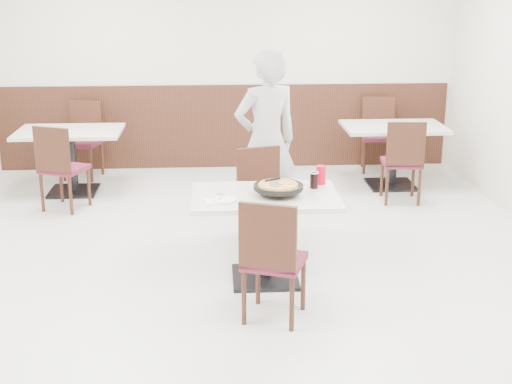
{
  "coord_description": "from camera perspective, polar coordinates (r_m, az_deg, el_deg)",
  "views": [
    {
      "loc": [
        -0.14,
        -5.78,
        2.47
      ],
      "look_at": [
        0.19,
        -0.3,
        0.79
      ],
      "focal_mm": 50.0,
      "sensor_mm": 36.0,
      "label": 1
    }
  ],
  "objects": [
    {
      "name": "pizza_pan",
      "position": [
        5.8,
        1.81,
        0.15
      ],
      "size": [
        0.39,
        0.39,
        0.01
      ],
      "primitive_type": "cylinder",
      "rotation": [
        0.0,
        0.0,
        -0.11
      ],
      "color": "black",
      "rests_on": "trivet"
    },
    {
      "name": "main_table",
      "position": [
        5.94,
        0.74,
        -3.66
      ],
      "size": [
        1.28,
        0.92,
        0.75
      ],
      "primitive_type": null,
      "rotation": [
        0.0,
        0.0,
        -0.11
      ],
      "color": "beige",
      "rests_on": "floor"
    },
    {
      "name": "red_cup",
      "position": [
        6.12,
        5.22,
        1.37
      ],
      "size": [
        0.09,
        0.09,
        0.16
      ],
      "primitive_type": "cylinder",
      "rotation": [
        0.0,
        0.0,
        -0.11
      ],
      "color": "#BD0119",
      "rests_on": "main_table"
    },
    {
      "name": "diner_person",
      "position": [
        6.93,
        0.82,
        4.01
      ],
      "size": [
        0.78,
        0.66,
        1.83
      ],
      "primitive_type": "imported",
      "rotation": [
        0.0,
        0.0,
        3.53
      ],
      "color": "#B2B1B6",
      "rests_on": "floor"
    },
    {
      "name": "napkin",
      "position": [
        5.66,
        -3.3,
        -0.72
      ],
      "size": [
        0.15,
        0.15,
        0.0
      ],
      "primitive_type": "cube",
      "rotation": [
        0.0,
        0.0,
        0.03
      ],
      "color": "white",
      "rests_on": "main_table"
    },
    {
      "name": "wall_front",
      "position": [
        2.52,
        0.16,
        -8.11
      ],
      "size": [
        6.0,
        0.04,
        2.8
      ],
      "primitive_type": "cube",
      "color": "beige",
      "rests_on": "floor"
    },
    {
      "name": "bg_chair_left_far",
      "position": [
        9.21,
        -13.77,
        3.98
      ],
      "size": [
        0.51,
        0.51,
        0.95
      ],
      "primitive_type": null,
      "rotation": [
        0.0,
        0.0,
        2.9
      ],
      "color": "black",
      "rests_on": "floor"
    },
    {
      "name": "wainscot_back",
      "position": [
        9.46,
        -2.51,
        5.26
      ],
      "size": [
        5.9,
        0.03,
        1.1
      ],
      "primitive_type": "cube",
      "color": "black",
      "rests_on": "floor"
    },
    {
      "name": "chair_far",
      "position": [
        6.52,
        0.77,
        -0.82
      ],
      "size": [
        0.53,
        0.53,
        0.95
      ],
      "primitive_type": null,
      "rotation": [
        0.0,
        0.0,
        3.44
      ],
      "color": "black",
      "rests_on": "floor"
    },
    {
      "name": "bg_chair_left_near",
      "position": [
        8.01,
        -15.11,
        1.96
      ],
      "size": [
        0.55,
        0.55,
        0.95
      ],
      "primitive_type": null,
      "rotation": [
        0.0,
        0.0,
        -0.4
      ],
      "color": "black",
      "rests_on": "floor"
    },
    {
      "name": "side_plate",
      "position": [
        5.66,
        -2.57,
        -0.63
      ],
      "size": [
        0.21,
        0.21,
        0.01
      ],
      "primitive_type": "cylinder",
      "rotation": [
        0.0,
        0.0,
        -0.11
      ],
      "color": "white",
      "rests_on": "napkin"
    },
    {
      "name": "fork",
      "position": [
        5.7,
        -2.75,
        -0.41
      ],
      "size": [
        0.07,
        0.16,
        0.0
      ],
      "primitive_type": "cube",
      "rotation": [
        0.0,
        0.0,
        -0.32
      ],
      "color": "silver",
      "rests_on": "side_plate"
    },
    {
      "name": "pizza",
      "position": [
        5.81,
        1.78,
        0.37
      ],
      "size": [
        0.38,
        0.38,
        0.02
      ],
      "primitive_type": "cylinder",
      "rotation": [
        0.0,
        0.0,
        -0.11
      ],
      "color": "tan",
      "rests_on": "pizza_pan"
    },
    {
      "name": "floor",
      "position": [
        6.29,
        -1.86,
        -6.16
      ],
      "size": [
        7.0,
        7.0,
        0.0
      ],
      "primitive_type": "plane",
      "color": "silver",
      "rests_on": "ground"
    },
    {
      "name": "bg_table_left",
      "position": [
        8.62,
        -14.54,
        2.37
      ],
      "size": [
        1.22,
        0.83,
        0.75
      ],
      "primitive_type": null,
      "rotation": [
        0.0,
        0.0,
        0.02
      ],
      "color": "beige",
      "rests_on": "floor"
    },
    {
      "name": "pizza_server",
      "position": [
        5.78,
        1.51,
        0.64
      ],
      "size": [
        0.08,
        0.1,
        0.0
      ],
      "primitive_type": "cube",
      "rotation": [
        0.0,
        0.0,
        0.07
      ],
      "color": "silver",
      "rests_on": "pizza"
    },
    {
      "name": "cola_glass",
      "position": [
        6.0,
        4.67,
        0.9
      ],
      "size": [
        0.08,
        0.08,
        0.13
      ],
      "primitive_type": "cylinder",
      "rotation": [
        0.0,
        0.0,
        -0.11
      ],
      "color": "black",
      "rests_on": "main_table"
    },
    {
      "name": "bg_chair_right_far",
      "position": [
        9.41,
        9.76,
        4.5
      ],
      "size": [
        0.48,
        0.48,
        0.95
      ],
      "primitive_type": null,
      "rotation": [
        0.0,
        0.0,
        2.99
      ],
      "color": "black",
      "rests_on": "floor"
    },
    {
      "name": "bg_table_right",
      "position": [
        8.76,
        10.85,
        2.85
      ],
      "size": [
        1.22,
        0.83,
        0.75
      ],
      "primitive_type": null,
      "rotation": [
        0.0,
        0.0,
        0.03
      ],
      "color": "beige",
      "rests_on": "floor"
    },
    {
      "name": "trivet",
      "position": [
        5.83,
        1.45,
        0.0
      ],
      "size": [
        0.14,
        0.14,
        0.04
      ],
      "primitive_type": "cylinder",
      "rotation": [
        0.0,
        0.0,
        -0.11
      ],
      "color": "black",
      "rests_on": "main_table"
    },
    {
      "name": "wall_back",
      "position": [
        9.34,
        -2.58,
        10.39
      ],
      "size": [
        6.0,
        0.04,
        2.8
      ],
      "primitive_type": "cube",
      "color": "beige",
      "rests_on": "floor"
    },
    {
      "name": "chair_near",
      "position": [
        5.26,
        1.49,
        -5.31
      ],
      "size": [
        0.54,
        0.54,
        0.95
      ],
      "primitive_type": null,
      "rotation": [
        0.0,
        0.0,
        -0.35
      ],
      "color": "black",
      "rests_on": "floor"
    },
    {
      "name": "bg_chair_right_near",
      "position": [
        8.17,
        11.57,
        2.5
      ],
      "size": [
        0.45,
        0.45,
        0.95
      ],
      "primitive_type": null,
      "rotation": [
        0.0,
        0.0,
        -0.08
      ],
      "color": "black",
      "rests_on": "floor"
    }
  ]
}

